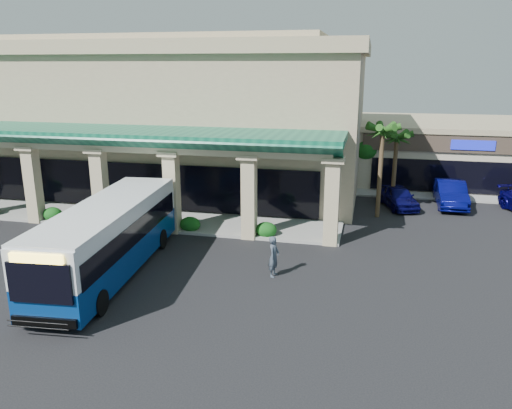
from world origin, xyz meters
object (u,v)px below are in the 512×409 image
(transit_bus, at_px, (109,239))
(car_white, at_px, (451,194))
(pedestrian, at_px, (274,256))
(car_silver, at_px, (398,197))

(transit_bus, bearing_deg, car_white, 38.00)
(pedestrian, xyz_separation_m, car_silver, (6.01, 13.20, -0.21))
(transit_bus, bearing_deg, pedestrian, 5.53)
(transit_bus, height_order, pedestrian, transit_bus)
(pedestrian, bearing_deg, car_silver, -16.11)
(transit_bus, distance_m, car_white, 23.15)
(pedestrian, bearing_deg, car_white, -25.10)
(transit_bus, relative_size, pedestrian, 6.23)
(pedestrian, xyz_separation_m, car_white, (9.53, 14.41, -0.09))
(car_silver, relative_size, car_white, 0.83)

